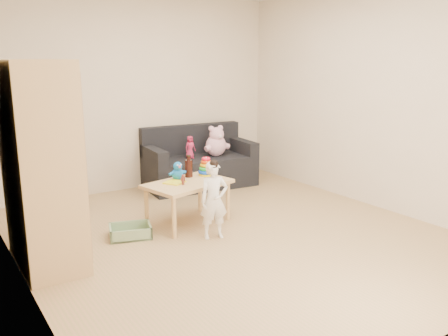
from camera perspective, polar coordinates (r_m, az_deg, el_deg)
room at (r=4.60m, az=1.20°, el=7.22°), size 4.50×4.50×4.50m
wardrobe at (r=4.32m, az=-21.23°, el=0.29°), size 0.49×0.98×1.76m
sofa at (r=6.67m, az=-2.94°, el=-0.41°), size 1.56×0.88×0.42m
play_table at (r=5.17m, az=-4.34°, el=-4.21°), size 0.99×0.75×0.47m
storage_bin at (r=4.93m, az=-11.21°, el=-7.47°), size 0.48×0.42×0.12m
toddler at (r=4.72m, az=-1.21°, el=-4.03°), size 0.32×0.26×0.76m
pink_bear at (r=6.66m, az=-0.99°, el=3.02°), size 0.35×0.31×0.36m
doll at (r=6.50m, az=-4.10°, el=2.48°), size 0.16×0.12×0.30m
ring_stacker at (r=5.37m, az=-2.17°, el=-0.00°), size 0.18×0.18×0.21m
brown_bottle at (r=5.30m, az=-4.26°, el=0.04°), size 0.09×0.09×0.25m
blue_plush at (r=5.20m, az=-5.62°, el=-0.30°), size 0.19×0.16×0.20m
wooden_figure at (r=4.98m, az=-4.95°, el=-1.40°), size 0.06×0.06×0.12m
yellow_book at (r=5.08m, az=-5.98°, el=-1.72°), size 0.26×0.26×0.01m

